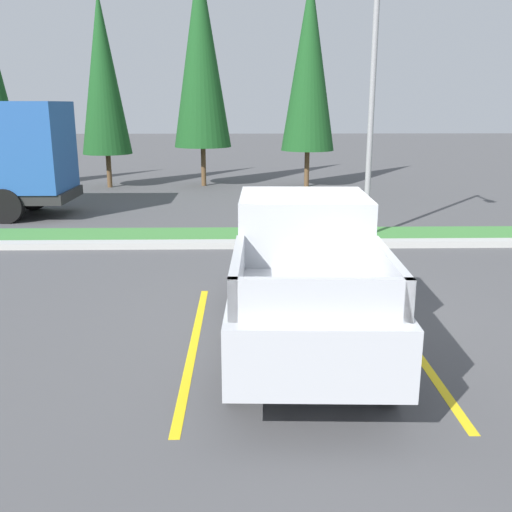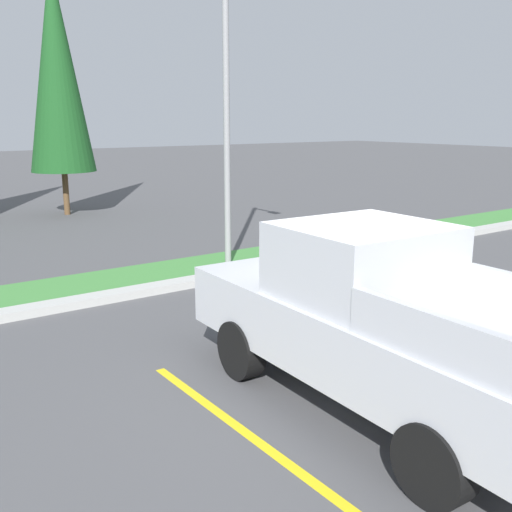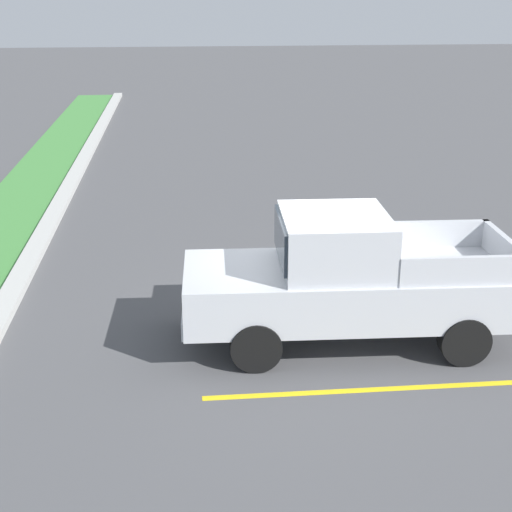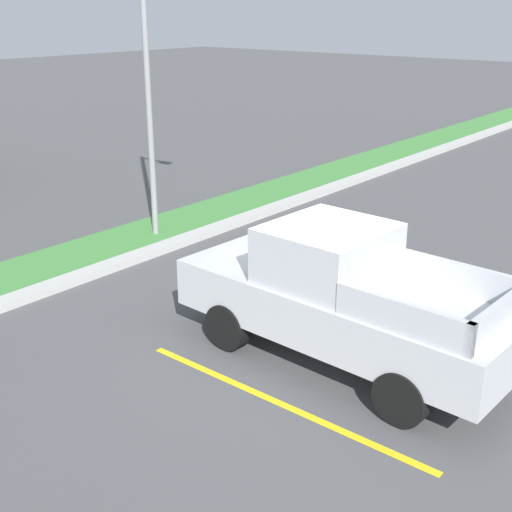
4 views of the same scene
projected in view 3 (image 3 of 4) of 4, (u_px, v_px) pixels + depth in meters
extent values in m
plane|color=#4C4C4F|center=(300.00, 330.00, 12.24)|extent=(120.00, 120.00, 0.00)
cube|color=yellow|center=(373.00, 390.00, 10.42)|extent=(0.12, 4.80, 0.01)
cube|color=yellow|center=(331.00, 301.00, 13.32)|extent=(0.12, 4.80, 0.01)
cylinder|color=black|center=(256.00, 346.00, 10.85)|extent=(0.31, 0.77, 0.76)
cylinder|color=black|center=(250.00, 300.00, 12.45)|extent=(0.31, 0.77, 0.76)
cylinder|color=black|center=(464.00, 340.00, 11.04)|extent=(0.31, 0.77, 0.76)
cylinder|color=black|center=(432.00, 295.00, 12.63)|extent=(0.31, 0.77, 0.76)
cube|color=silver|center=(352.00, 290.00, 11.57)|extent=(2.09, 5.27, 0.76)
cube|color=silver|center=(335.00, 241.00, 11.28)|extent=(1.82, 1.66, 0.84)
cube|color=#2D3842|center=(281.00, 239.00, 11.21)|extent=(1.62, 0.12, 0.63)
cube|color=silver|center=(465.00, 271.00, 10.65)|extent=(0.17, 1.90, 0.44)
cube|color=silver|center=(431.00, 234.00, 12.25)|extent=(0.17, 1.90, 0.44)
cube|color=silver|center=(504.00, 250.00, 11.50)|extent=(1.80, 0.17, 0.44)
cube|color=silver|center=(188.00, 308.00, 11.50)|extent=(1.81, 0.23, 0.28)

